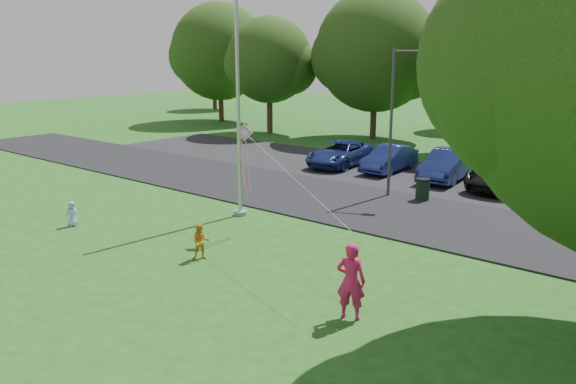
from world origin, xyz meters
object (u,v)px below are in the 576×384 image
Objects in this scene: woman at (351,281)px; child_yellow at (201,242)px; flagpole at (238,106)px; street_lamp at (398,109)px; kite at (246,147)px; trash_can at (423,190)px; child_blue at (72,214)px.

child_yellow is (-5.62, 0.45, -0.38)m from woman.
flagpole is at bearing 75.20° from child_yellow.
street_lamp is at bearing 41.02° from child_yellow.
flagpole is 1.59× the size of street_lamp.
kite reaches higher than woman.
kite is (-0.39, 2.49, 2.51)m from child_yellow.
kite is at bearing -120.84° from street_lamp.
kite is (-2.55, -8.00, 2.58)m from trash_can.
street_lamp is at bearing 62.39° from flagpole.
trash_can is at bearing -92.47° from woman.
child_yellow is at bearing -65.64° from child_blue.
child_blue is (-8.24, -11.12, -0.03)m from trash_can.
flagpole is 9.00× the size of child_yellow.
flagpole reaches higher than child_yellow.
trash_can is 8.78m from kite.
flagpole is 1.55× the size of kite.
flagpole reaches higher than street_lamp.
woman reaches higher than child_yellow.
woman is at bearing -30.24° from flagpole.
woman is 2.07× the size of child_blue.
kite reaches higher than child_yellow.
flagpole is at bearing -19.19° from child_blue.
trash_can is (1.28, 0.10, -3.29)m from street_lamp.
child_blue is 0.14× the size of kite.
trash_can is at bearing -17.09° from street_lamp.
kite is (5.70, 3.12, 2.62)m from child_blue.
woman is 0.29× the size of kite.
child_blue is at bearing 141.74° from child_yellow.
street_lamp is at bearing -175.36° from trash_can.
woman is (3.46, -10.95, 0.45)m from trash_can.
child_yellow is 6.12m from child_blue.
street_lamp is 0.97× the size of kite.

